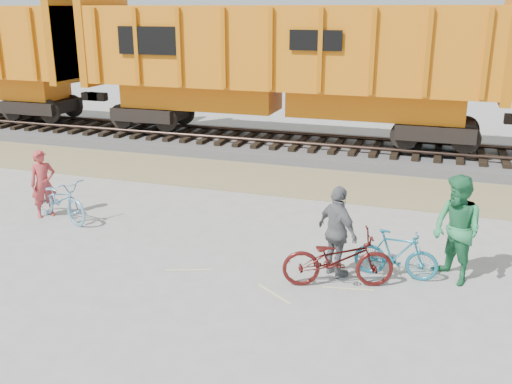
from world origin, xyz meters
TOP-DOWN VIEW (x-y plane):
  - ground at (0.00, 0.00)m, footprint 120.00×120.00m
  - gravel_strip at (0.00, 5.50)m, footprint 120.00×3.00m
  - ballast_bed at (0.00, 9.00)m, footprint 120.00×4.00m
  - track at (0.00, 9.00)m, footprint 120.00×2.60m
  - hopper_car_center at (-1.93, 9.00)m, footprint 14.00×3.13m
  - bicycle_blue at (-5.00, 0.74)m, footprint 2.05×1.30m
  - bicycle_teal at (2.73, 0.14)m, footprint 1.53×0.45m
  - bicycle_maroon at (1.78, -0.52)m, footprint 2.09×1.26m
  - person_solo at (-5.50, 0.84)m, footprint 0.68×0.70m
  - person_man at (3.73, 0.34)m, footprint 1.20×1.22m
  - person_woman at (1.68, -0.12)m, footprint 1.05×0.98m

SIDE VIEW (x-z plane):
  - ground at x=0.00m, z-range 0.00..0.00m
  - gravel_strip at x=0.00m, z-range 0.00..0.02m
  - ballast_bed at x=0.00m, z-range 0.00..0.30m
  - bicycle_teal at x=2.73m, z-range 0.00..0.91m
  - track at x=0.00m, z-range 0.35..0.59m
  - bicycle_blue at x=-5.00m, z-range 0.00..1.02m
  - bicycle_maroon at x=1.78m, z-range 0.00..1.04m
  - person_solo at x=-5.50m, z-range 0.00..1.62m
  - person_woman at x=1.68m, z-range 0.00..1.73m
  - person_man at x=3.73m, z-range 0.00..1.98m
  - hopper_car_center at x=-1.93m, z-range 0.68..5.33m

